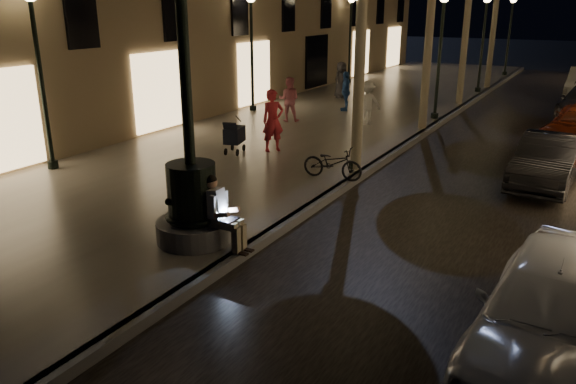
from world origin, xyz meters
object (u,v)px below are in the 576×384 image
Objects in this scene: pedestrian_blue at (346,91)px; lamp_curb_d at (510,24)px; lamp_curb_b at (441,37)px; lamp_left_a at (38,53)px; fountain_lamppost at (192,189)px; seated_man_laptop at (220,210)px; car_front at (556,310)px; lamp_left_c at (350,27)px; bicycle at (333,163)px; pedestrian_red at (273,121)px; car_second at (548,161)px; pedestrian_dark at (341,80)px; pedestrian_pink at (289,99)px; lamp_curb_c at (484,29)px; lamp_curb_a at (358,53)px; lamp_left_b at (251,35)px; pedestrian_white at (367,103)px; stroller at (234,135)px.

lamp_curb_d is at bearing 140.93° from pedestrian_blue.
lamp_left_a is at bearing -120.61° from lamp_curb_b.
fountain_lamppost is 1.08× the size of lamp_curb_b.
seated_man_laptop is 30.09m from lamp_curb_d.
fountain_lamppost reaches higher than car_front.
lamp_left_c is at bearing 107.68° from seated_man_laptop.
lamp_curb_b is (0.70, 14.00, 2.02)m from fountain_lamppost.
lamp_curb_d reaches higher than bicycle.
fountain_lamppost is 14.16m from lamp_curb_b.
car_second is at bearing -43.92° from pedestrian_red.
pedestrian_blue is (-3.70, -0.19, -2.23)m from lamp_curb_b.
pedestrian_blue is (-3.70, -16.19, -2.23)m from lamp_curb_d.
pedestrian_blue is 3.44m from pedestrian_dark.
pedestrian_pink is (-10.16, 11.22, 0.28)m from car_front.
pedestrian_blue is at bearing -126.87° from pedestrian_pink.
lamp_curb_c is at bearing 88.18° from fountain_lamppost.
fountain_lamppost is at bearing -92.86° from lamp_curb_b.
lamp_curb_a is at bearing -90.00° from lamp_curb_c.
pedestrian_dark is (1.82, 4.87, -2.20)m from lamp_left_b.
fountain_lamppost reaches higher than lamp_curb_d.
car_second is (4.63, 1.61, -2.60)m from lamp_curb_a.
car_second is (5.33, 7.61, -0.57)m from fountain_lamppost.
lamp_curb_d is at bearing -132.48° from pedestrian_white.
pedestrian_white is at bearing -100.35° from lamp_curb_c.
lamp_left_b is 3.53m from pedestrian_pink.
lamp_curb_a is 6.99m from pedestrian_pink.
lamp_left_a is at bearing -165.37° from pedestrian_dark.
lamp_curb_b and lamp_left_c have the same top height.
fountain_lamppost is 1.08× the size of lamp_curb_d.
lamp_curb_d is at bearing 88.66° from fountain_lamppost.
pedestrian_pink reaches higher than car_second.
lamp_curb_b reaches higher than car_front.
fountain_lamppost is 23.00m from lamp_left_c.
car_second is at bearing 54.99° from fountain_lamppost.
pedestrian_blue is at bearing 44.56° from pedestrian_red.
pedestrian_white is at bearing 13.69° from pedestrian_blue.
seated_man_laptop is 0.31× the size of car_front.
car_front is at bearing -92.08° from pedestrian_red.
lamp_curb_c is 12.26m from lamp_left_b.
lamp_left_b is 7.22m from pedestrian_red.
pedestrian_red is 1.15× the size of pedestrian_blue.
car_front is at bearing 112.47° from pedestrian_pink.
lamp_curb_a reaches higher than bicycle.
pedestrian_pink is (-4.66, -3.28, -2.21)m from lamp_curb_b.
lamp_curb_b and lamp_left_a have the same top height.
seated_man_laptop is at bearing -72.32° from lamp_left_c.
lamp_curb_b is 1.00× the size of lamp_curb_d.
seated_man_laptop is at bearing -90.23° from lamp_curb_c.
car_front is at bearing -5.11° from seated_man_laptop.
stroller is at bearing 72.85° from bicycle.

